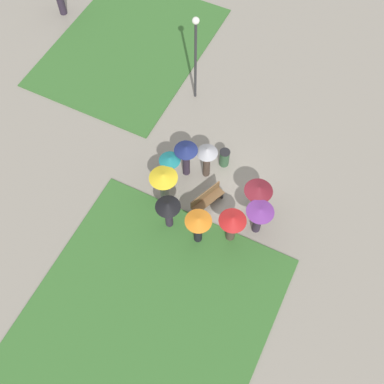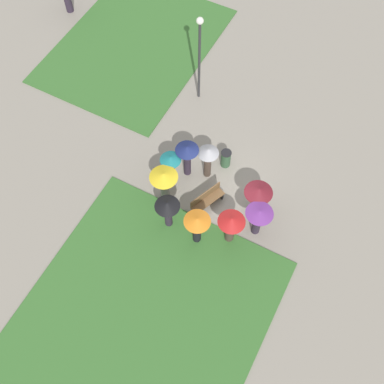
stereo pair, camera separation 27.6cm
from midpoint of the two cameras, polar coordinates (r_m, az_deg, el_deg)
The scene contains 15 objects.
ground_plane at distance 21.26m, azimuth 4.17°, elevation 0.27°, with size 90.00×90.00×0.00m, color gray.
lawn_patch_near at distance 19.09m, azimuth -5.30°, elevation -14.35°, with size 9.41×8.86×0.06m.
lawn_patch_far at distance 26.91m, azimuth -6.45°, elevation 16.94°, with size 9.82×7.38×0.06m.
park_bench at distance 20.46m, azimuth 2.15°, elevation -0.85°, with size 1.63×1.01×0.90m.
lamp_post at distance 22.13m, azimuth 1.26°, elevation 16.49°, with size 0.32×0.32×4.81m.
trash_bin at distance 21.57m, azimuth 4.39°, elevation 3.97°, with size 0.48×0.48×0.93m.
crowd_person_orange at distance 18.87m, azimuth 1.03°, elevation -3.93°, with size 1.07×1.07×1.92m.
crowd_person_red at distance 19.01m, azimuth 5.07°, elevation -3.83°, with size 1.11×1.11×1.83m.
crowd_person_yellow at distance 19.85m, azimuth -2.94°, elevation 1.33°, with size 1.19×1.19×1.93m.
crowd_person_teal at distance 20.39m, azimuth -2.12°, elevation 3.21°, with size 0.91×0.91×1.86m.
crowd_person_grey at distance 20.47m, azimuth 2.29°, elevation 4.19°, with size 0.92×0.92×1.94m.
crowd_person_purple at distance 19.36m, azimuth 8.29°, elevation -2.96°, with size 1.13×1.13×1.76m.
crowd_person_black at distance 19.22m, azimuth -2.50°, elevation -1.98°, with size 1.03×1.03×1.84m.
crowd_person_navy at distance 20.46m, azimuth -0.19°, elevation 4.50°, with size 1.01×1.01×1.99m.
crowd_person_maroon at distance 19.74m, azimuth 8.21°, elevation -0.33°, with size 1.18×1.18×1.82m.
Camera 2 is at (-10.01, -3.69, 18.38)m, focal length 45.00 mm.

